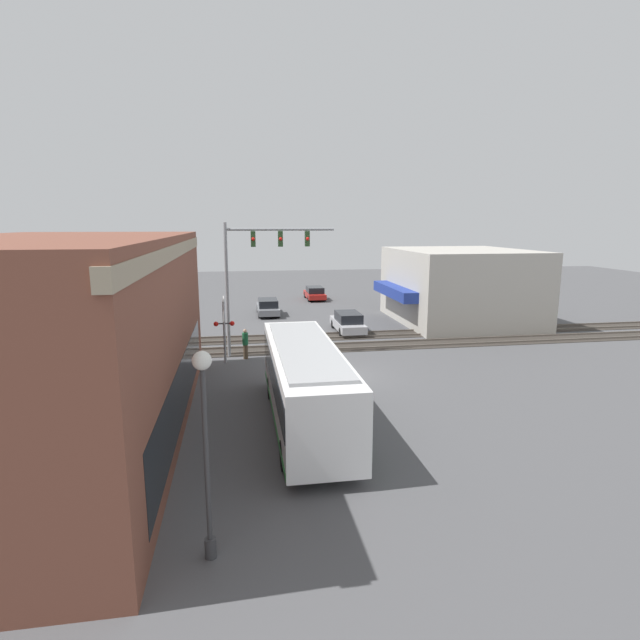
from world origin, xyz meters
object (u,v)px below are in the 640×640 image
Objects in this scene: pedestrian_at_crossing at (245,344)px; streetlamp at (205,439)px; parked_car_silver at (348,323)px; parked_car_grey at (268,307)px; crossing_signal at (224,324)px; parked_car_red at (315,294)px; city_bus at (305,382)px.

streetlamp is at bearing 176.38° from pedestrian_at_crossing.
parked_car_grey is (7.99, 5.40, -0.03)m from parked_car_silver.
streetlamp is at bearing -179.89° from crossing_signal.
pedestrian_at_crossing reaches higher than parked_car_grey.
crossing_signal is 1.92m from pedestrian_at_crossing.
parked_car_red is at bearing -18.68° from pedestrian_at_crossing.
parked_car_silver is (6.94, -8.75, -1.60)m from crossing_signal.
crossing_signal is at bearing 159.25° from parked_car_red.
parked_car_grey is (24.59, -0.00, -1.13)m from city_bus.
parked_car_silver is 9.83m from pedestrian_at_crossing.
parked_car_red is at bearing 0.00° from parked_car_silver.
crossing_signal reaches higher than parked_car_grey.
parked_car_grey is at bearing 146.51° from parked_car_red.
parked_car_red is 2.53× the size of pedestrian_at_crossing.
parked_car_silver is at bearing -19.78° from streetlamp.
pedestrian_at_crossing is at bearing 161.32° from parked_car_red.
parked_car_silver reaches higher than parked_car_red.
city_bus is 24.62m from parked_car_grey.
city_bus is 33.22m from parked_car_red.
parked_car_red is (23.09, -8.75, -1.65)m from crossing_signal.
parked_car_red is (40.40, -8.72, -2.40)m from streetlamp.
city_bus is 2.84× the size of crossing_signal.
crossing_signal is 0.74× the size of streetlamp.
parked_car_grey is 2.68× the size of pedestrian_at_crossing.
crossing_signal is 0.84× the size of parked_car_red.
parked_car_grey is at bearing -8.69° from pedestrian_at_crossing.
parked_car_grey is 1.06× the size of parked_car_red.
parked_car_silver is at bearing -51.60° from crossing_signal.
parked_car_grey is 9.79m from parked_car_red.
parked_car_red is (32.76, -5.40, -1.14)m from city_bus.
crossing_signal is at bearing 0.11° from streetlamp.
parked_car_silver is (16.60, -5.40, -1.09)m from city_bus.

